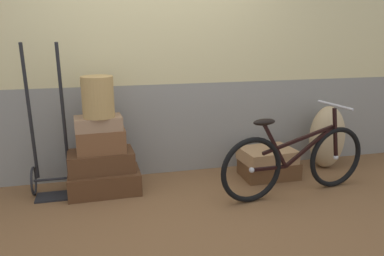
# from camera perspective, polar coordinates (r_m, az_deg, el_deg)

# --- Properties ---
(ground) EXTENTS (9.61, 5.20, 0.06)m
(ground) POSITION_cam_1_polar(r_m,az_deg,el_deg) (3.59, -3.05, -11.42)
(ground) COLOR brown
(station_building) EXTENTS (7.61, 0.74, 2.84)m
(station_building) POSITION_cam_1_polar(r_m,az_deg,el_deg) (4.06, -5.56, 12.88)
(station_building) COLOR gray
(station_building) RESTS_ON ground
(suitcase_0) EXTENTS (0.68, 0.41, 0.21)m
(suitcase_0) POSITION_cam_1_polar(r_m,az_deg,el_deg) (3.82, -12.97, -7.84)
(suitcase_0) COLOR #4C2D19
(suitcase_0) RESTS_ON ground
(suitcase_1) EXTENTS (0.63, 0.38, 0.19)m
(suitcase_1) POSITION_cam_1_polar(r_m,az_deg,el_deg) (3.78, -13.48, -4.83)
(suitcase_1) COLOR #4C2D19
(suitcase_1) RESTS_ON suitcase_0
(suitcase_2) EXTENTS (0.46, 0.29, 0.22)m
(suitcase_2) POSITION_cam_1_polar(r_m,az_deg,el_deg) (3.71, -13.47, -1.85)
(suitcase_2) COLOR brown
(suitcase_2) RESTS_ON suitcase_1
(suitcase_3) EXTENTS (0.45, 0.29, 0.13)m
(suitcase_3) POSITION_cam_1_polar(r_m,az_deg,el_deg) (3.66, -13.88, 0.72)
(suitcase_3) COLOR #937051
(suitcase_3) RESTS_ON suitcase_2
(suitcase_4) EXTENTS (0.58, 0.40, 0.18)m
(suitcase_4) POSITION_cam_1_polar(r_m,az_deg,el_deg) (4.19, 11.42, -5.98)
(suitcase_4) COLOR brown
(suitcase_4) RESTS_ON ground
(suitcase_5) EXTENTS (0.57, 0.45, 0.14)m
(suitcase_5) POSITION_cam_1_polar(r_m,az_deg,el_deg) (4.12, 11.22, -4.01)
(suitcase_5) COLOR #9E754C
(suitcase_5) RESTS_ON suitcase_4
(wicker_basket) EXTENTS (0.29, 0.29, 0.38)m
(wicker_basket) POSITION_cam_1_polar(r_m,az_deg,el_deg) (3.60, -13.94, 4.56)
(wicker_basket) COLOR #A8844C
(wicker_basket) RESTS_ON suitcase_3
(luggage_trolley) EXTENTS (0.37, 0.36, 1.44)m
(luggage_trolley) POSITION_cam_1_polar(r_m,az_deg,el_deg) (3.85, -20.42, -4.36)
(luggage_trolley) COLOR black
(luggage_trolley) RESTS_ON ground
(burlap_sack) EXTENTS (0.40, 0.34, 0.72)m
(burlap_sack) POSITION_cam_1_polar(r_m,az_deg,el_deg) (4.57, 19.59, -1.30)
(burlap_sack) COLOR tan
(burlap_sack) RESTS_ON ground
(bicycle) EXTENTS (1.57, 0.46, 0.86)m
(bicycle) POSITION_cam_1_polar(r_m,az_deg,el_deg) (3.74, 15.25, -4.78)
(bicycle) COLOR black
(bicycle) RESTS_ON ground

